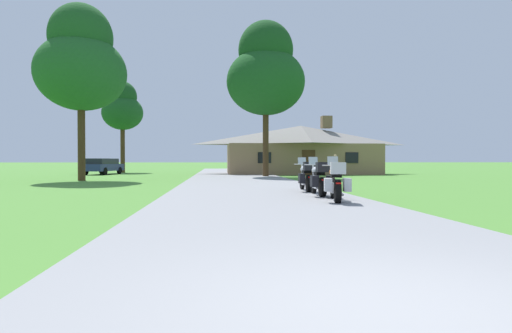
{
  "coord_description": "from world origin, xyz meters",
  "views": [
    {
      "loc": [
        -1.38,
        -3.13,
        1.23
      ],
      "look_at": [
        0.96,
        22.27,
        0.86
      ],
      "focal_mm": 29.61,
      "sensor_mm": 36.0,
      "label": 1
    }
  ],
  "objects_px": {
    "tree_left_far": "(123,108)",
    "tree_by_lodge_front": "(266,73)",
    "motorcycle_silver_second_in_row": "(319,179)",
    "parked_navy_suv_far_left": "(103,166)",
    "motorcycle_silver_farthest_in_row": "(307,177)",
    "tree_left_near": "(81,62)",
    "bystander_white_shirt_near_lodge": "(335,165)",
    "motorcycle_orange_nearest_to_camera": "(336,182)"
  },
  "relations": [
    {
      "from": "tree_left_far",
      "to": "tree_by_lodge_front",
      "type": "bearing_deg",
      "value": -43.84
    },
    {
      "from": "motorcycle_silver_second_in_row",
      "to": "parked_navy_suv_far_left",
      "type": "height_order",
      "value": "parked_navy_suv_far_left"
    },
    {
      "from": "tree_by_lodge_front",
      "to": "tree_left_far",
      "type": "relative_size",
      "value": 1.25
    },
    {
      "from": "motorcycle_silver_second_in_row",
      "to": "motorcycle_silver_farthest_in_row",
      "type": "relative_size",
      "value": 1.0
    },
    {
      "from": "motorcycle_silver_farthest_in_row",
      "to": "parked_navy_suv_far_left",
      "type": "height_order",
      "value": "parked_navy_suv_far_left"
    },
    {
      "from": "tree_by_lodge_front",
      "to": "tree_left_near",
      "type": "bearing_deg",
      "value": -158.22
    },
    {
      "from": "bystander_white_shirt_near_lodge",
      "to": "motorcycle_orange_nearest_to_camera",
      "type": "bearing_deg",
      "value": -170.03
    },
    {
      "from": "tree_left_near",
      "to": "tree_left_far",
      "type": "relative_size",
      "value": 1.16
    },
    {
      "from": "motorcycle_silver_second_in_row",
      "to": "tree_by_lodge_front",
      "type": "height_order",
      "value": "tree_by_lodge_front"
    },
    {
      "from": "motorcycle_silver_second_in_row",
      "to": "motorcycle_orange_nearest_to_camera",
      "type": "bearing_deg",
      "value": -88.32
    },
    {
      "from": "bystander_white_shirt_near_lodge",
      "to": "tree_left_near",
      "type": "relative_size",
      "value": 0.16
    },
    {
      "from": "bystander_white_shirt_near_lodge",
      "to": "motorcycle_silver_farthest_in_row",
      "type": "bearing_deg",
      "value": -174.2
    },
    {
      "from": "tree_by_lodge_front",
      "to": "parked_navy_suv_far_left",
      "type": "xyz_separation_m",
      "value": [
        -13.61,
        6.78,
        -6.99
      ]
    },
    {
      "from": "motorcycle_silver_second_in_row",
      "to": "parked_navy_suv_far_left",
      "type": "distance_m",
      "value": 27.72
    },
    {
      "from": "bystander_white_shirt_near_lodge",
      "to": "tree_left_far",
      "type": "height_order",
      "value": "tree_left_far"
    },
    {
      "from": "tree_left_near",
      "to": "parked_navy_suv_far_left",
      "type": "height_order",
      "value": "tree_left_near"
    },
    {
      "from": "motorcycle_orange_nearest_to_camera",
      "to": "motorcycle_silver_second_in_row",
      "type": "relative_size",
      "value": 0.99
    },
    {
      "from": "motorcycle_orange_nearest_to_camera",
      "to": "motorcycle_silver_second_in_row",
      "type": "bearing_deg",
      "value": 100.38
    },
    {
      "from": "motorcycle_silver_second_in_row",
      "to": "tree_left_near",
      "type": "height_order",
      "value": "tree_left_near"
    },
    {
      "from": "tree_left_near",
      "to": "parked_navy_suv_far_left",
      "type": "distance_m",
      "value": 13.29
    },
    {
      "from": "motorcycle_silver_second_in_row",
      "to": "motorcycle_silver_farthest_in_row",
      "type": "height_order",
      "value": "same"
    },
    {
      "from": "motorcycle_orange_nearest_to_camera",
      "to": "tree_by_lodge_front",
      "type": "bearing_deg",
      "value": 99.67
    },
    {
      "from": "motorcycle_silver_farthest_in_row",
      "to": "parked_navy_suv_far_left",
      "type": "bearing_deg",
      "value": 122.81
    },
    {
      "from": "tree_left_near",
      "to": "tree_left_far",
      "type": "xyz_separation_m",
      "value": [
        -1.34,
        17.38,
        -0.65
      ]
    },
    {
      "from": "motorcycle_silver_farthest_in_row",
      "to": "tree_by_lodge_front",
      "type": "distance_m",
      "value": 16.96
    },
    {
      "from": "tree_left_near",
      "to": "tree_by_lodge_front",
      "type": "relative_size",
      "value": 0.92
    },
    {
      "from": "bystander_white_shirt_near_lodge",
      "to": "tree_by_lodge_front",
      "type": "xyz_separation_m",
      "value": [
        -4.95,
        1.21,
        6.83
      ]
    },
    {
      "from": "motorcycle_silver_farthest_in_row",
      "to": "tree_left_far",
      "type": "height_order",
      "value": "tree_left_far"
    },
    {
      "from": "tree_by_lodge_front",
      "to": "motorcycle_silver_farthest_in_row",
      "type": "bearing_deg",
      "value": -90.73
    },
    {
      "from": "tree_by_lodge_front",
      "to": "tree_left_far",
      "type": "distance_m",
      "value": 18.3
    },
    {
      "from": "motorcycle_silver_second_in_row",
      "to": "motorcycle_silver_farthest_in_row",
      "type": "distance_m",
      "value": 2.12
    },
    {
      "from": "bystander_white_shirt_near_lodge",
      "to": "tree_left_near",
      "type": "distance_m",
      "value": 18.25
    },
    {
      "from": "bystander_white_shirt_near_lodge",
      "to": "parked_navy_suv_far_left",
      "type": "xyz_separation_m",
      "value": [
        -18.56,
        7.99,
        -0.15
      ]
    },
    {
      "from": "motorcycle_orange_nearest_to_camera",
      "to": "tree_left_far",
      "type": "height_order",
      "value": "tree_left_far"
    },
    {
      "from": "motorcycle_orange_nearest_to_camera",
      "to": "parked_navy_suv_far_left",
      "type": "height_order",
      "value": "parked_navy_suv_far_left"
    },
    {
      "from": "tree_left_far",
      "to": "bystander_white_shirt_near_lodge",
      "type": "bearing_deg",
      "value": -37.41
    },
    {
      "from": "motorcycle_orange_nearest_to_camera",
      "to": "bystander_white_shirt_near_lodge",
      "type": "height_order",
      "value": "bystander_white_shirt_near_lodge"
    },
    {
      "from": "motorcycle_silver_second_in_row",
      "to": "tree_left_near",
      "type": "distance_m",
      "value": 18.46
    },
    {
      "from": "motorcycle_orange_nearest_to_camera",
      "to": "parked_navy_suv_far_left",
      "type": "xyz_separation_m",
      "value": [
        -13.39,
        26.25,
        0.17
      ]
    },
    {
      "from": "motorcycle_silver_second_in_row",
      "to": "tree_by_lodge_front",
      "type": "distance_m",
      "value": 18.9
    },
    {
      "from": "tree_by_lodge_front",
      "to": "motorcycle_silver_second_in_row",
      "type": "bearing_deg",
      "value": -90.72
    },
    {
      "from": "tree_by_lodge_front",
      "to": "tree_left_far",
      "type": "xyz_separation_m",
      "value": [
        -13.17,
        12.65,
        -1.24
      ]
    }
  ]
}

